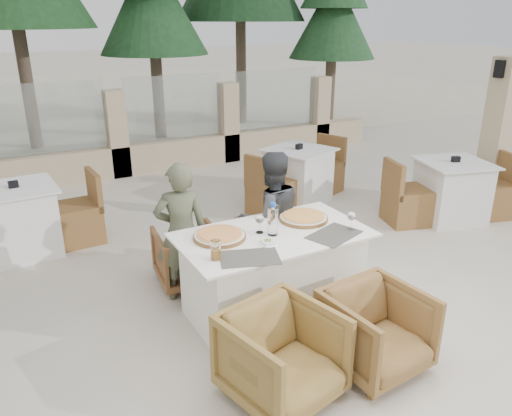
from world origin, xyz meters
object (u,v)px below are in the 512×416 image
wine_glass_corner (351,220)px  bg_table_b (298,176)px  wine_glass_centre (260,223)px  armchair_far_right (268,246)px  armchair_near_left (282,357)px  pizza_right (303,217)px  armchair_near_right (376,331)px  beer_glass_right (275,212)px  armchair_far_left (188,256)px  bg_table_a (20,221)px  dining_table (273,274)px  beer_glass_left (216,250)px  bg_table_c (451,191)px  diner_left (181,232)px  water_bottle (273,219)px  diner_right (271,220)px  olive_dish (268,242)px  pizza_left (220,235)px

wine_glass_corner → bg_table_b: (1.16, 2.56, -0.48)m
wine_glass_centre → wine_glass_corner: bearing=-24.0°
armchair_far_right → armchair_near_left: armchair_near_left is taller
pizza_right → armchair_near_right: size_ratio=0.64×
beer_glass_right → armchair_far_left: size_ratio=0.21×
wine_glass_centre → armchair_far_right: size_ratio=0.31×
bg_table_a → wine_glass_corner: bearing=-50.1°
dining_table → bg_table_a: size_ratio=0.98×
beer_glass_left → armchair_near_right: beer_glass_left is taller
beer_glass_left → bg_table_c: 3.92m
wine_glass_centre → beer_glass_left: size_ratio=1.21×
dining_table → diner_left: diner_left is taller
pizza_right → armchair_near_left: (-0.86, -1.06, -0.47)m
wine_glass_centre → beer_glass_right: bearing=37.2°
armchair_near_left → diner_left: diner_left is taller
beer_glass_left → armchair_near_right: bearing=-40.7°
beer_glass_left → beer_glass_right: bearing=31.1°
bg_table_a → bg_table_c: bearing=-20.5°
water_bottle → wine_glass_centre: water_bottle is taller
water_bottle → wine_glass_corner: size_ratio=1.55×
pizza_right → beer_glass_left: (-1.01, -0.33, 0.05)m
bg_table_c → bg_table_b: bearing=149.0°
armchair_far_right → bg_table_c: bearing=-163.8°
beer_glass_right → beer_glass_left: bearing=-148.9°
pizza_right → wine_glass_centre: size_ratio=2.37×
beer_glass_right → diner_right: 0.29m
diner_right → bg_table_b: bearing=-122.8°
armchair_far_left → diner_right: bearing=157.2°
wine_glass_corner → bg_table_c: 2.77m
armchair_far_right → bg_table_b: size_ratio=0.36×
diner_left → bg_table_b: 2.90m
dining_table → bg_table_b: 2.92m
dining_table → armchair_far_right: dining_table is taller
olive_dish → bg_table_a: size_ratio=0.07×
wine_glass_corner → bg_table_c: bearing=22.9°
pizza_right → diner_left: (-0.97, 0.51, -0.14)m
dining_table → olive_dish: bearing=-132.2°
water_bottle → armchair_far_left: bearing=115.2°
pizza_right → armchair_far_left: pizza_right is taller
pizza_right → beer_glass_left: bearing=-161.7°
diner_right → bg_table_c: (2.87, 0.32, -0.28)m
diner_left → diner_right: 0.86m
pizza_right → beer_glass_right: (-0.20, 0.15, 0.04)m
beer_glass_left → armchair_near_left: bearing=-78.8°
diner_left → diner_right: size_ratio=0.98×
dining_table → bg_table_c: bearing=14.6°
bg_table_b → wine_glass_corner: bearing=-134.8°
pizza_left → armchair_near_left: pizza_left is taller
water_bottle → armchair_far_right: (0.40, 0.76, -0.65)m
pizza_left → wine_glass_centre: (0.34, -0.06, 0.06)m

